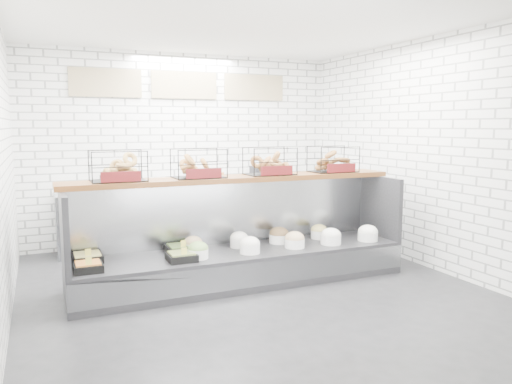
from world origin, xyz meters
name	(u,v)px	position (x,y,z in m)	size (l,w,h in m)	color
ground	(252,289)	(0.00, 0.00, 0.00)	(5.50, 5.50, 0.00)	black
room_shell	(233,110)	(0.00, 0.60, 2.06)	(5.02, 5.51, 3.01)	white
display_case	(242,255)	(0.01, 0.34, 0.33)	(4.00, 0.90, 1.20)	black
bagel_shelf	(235,167)	(0.00, 0.52, 1.38)	(4.10, 0.50, 0.40)	#4A270F
prep_counter	(192,215)	(0.00, 2.43, 0.47)	(4.00, 0.60, 1.20)	#93969B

